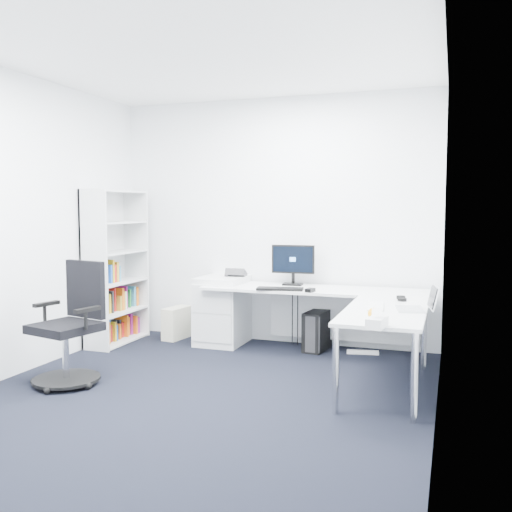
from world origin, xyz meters
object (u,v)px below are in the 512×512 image
(l_desk, at_px, (306,327))
(monitor, at_px, (293,264))
(bookshelf, at_px, (116,267))
(laptop, at_px, (410,297))
(task_chair, at_px, (65,324))

(l_desk, relative_size, monitor, 5.00)
(bookshelf, distance_m, monitor, 1.95)
(laptop, bearing_deg, l_desk, 137.48)
(l_desk, height_order, laptop, laptop)
(bookshelf, relative_size, laptop, 5.62)
(task_chair, bearing_deg, l_desk, 52.13)
(l_desk, xyz_separation_m, laptop, (1.02, -0.64, 0.44))
(task_chair, relative_size, monitor, 2.25)
(l_desk, bearing_deg, bookshelf, 178.68)
(bookshelf, height_order, monitor, bookshelf)
(bookshelf, bearing_deg, laptop, -12.15)
(monitor, relative_size, laptop, 1.53)
(task_chair, bearing_deg, monitor, 65.42)
(l_desk, height_order, bookshelf, bookshelf)
(bookshelf, xyz_separation_m, monitor, (1.90, 0.44, 0.05))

